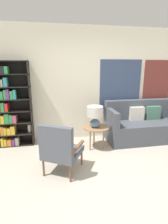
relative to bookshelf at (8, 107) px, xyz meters
The scene contains 7 objects.
ground_plane 2.67m from the bookshelf, 47.22° to the right, with size 14.00×14.00×0.00m, color #B2A899.
wall_back 1.83m from the bookshelf, ahead, with size 6.40×0.08×2.70m.
bookshelf is the anchor object (origin of this frame).
armchair 1.78m from the bookshelf, 52.22° to the right, with size 0.80×0.81×0.91m.
couch 3.32m from the bookshelf, ahead, with size 2.00×0.80×0.97m.
side_table 2.02m from the bookshelf, 15.29° to the right, with size 0.58×0.58×0.51m.
table_lamp 1.94m from the bookshelf, 16.61° to the right, with size 0.34×0.34×0.47m.
Camera 1 is at (-0.74, -2.19, 1.80)m, focal length 28.00 mm.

